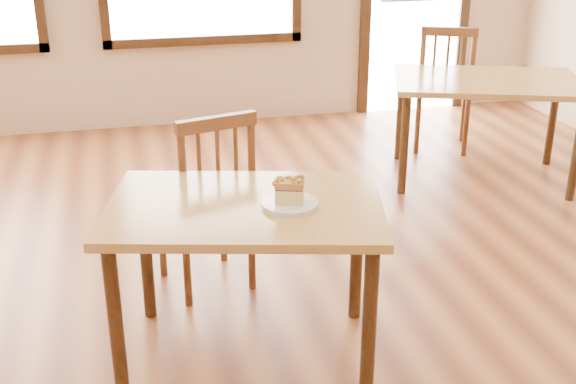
{
  "coord_description": "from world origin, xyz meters",
  "views": [
    {
      "loc": [
        -0.49,
        -2.46,
        1.96
      ],
      "look_at": [
        0.17,
        0.27,
        0.8
      ],
      "focal_mm": 45.0,
      "sensor_mm": 36.0,
      "label": 1
    }
  ],
  "objects_px": {
    "cafe_table_main": "(246,225)",
    "cafe_chair_main": "(207,199)",
    "cake_slice": "(289,190)",
    "cafe_table_second": "(486,91)",
    "plate": "(290,204)",
    "cafe_chair_second": "(444,87)"
  },
  "relations": [
    {
      "from": "cafe_table_main",
      "to": "cafe_chair_main",
      "type": "height_order",
      "value": "cafe_chair_main"
    },
    {
      "from": "cafe_chair_main",
      "to": "cake_slice",
      "type": "xyz_separation_m",
      "value": [
        0.26,
        -0.73,
        0.32
      ]
    },
    {
      "from": "cafe_table_main",
      "to": "cafe_chair_main",
      "type": "bearing_deg",
      "value": 111.23
    },
    {
      "from": "cafe_table_second",
      "to": "cake_slice",
      "type": "distance_m",
      "value": 2.66
    },
    {
      "from": "cafe_table_main",
      "to": "cafe_table_second",
      "type": "height_order",
      "value": "same"
    },
    {
      "from": "cafe_chair_second",
      "to": "plate",
      "type": "xyz_separation_m",
      "value": [
        -1.9,
        -2.54,
        0.23
      ]
    },
    {
      "from": "cafe_chair_main",
      "to": "plate",
      "type": "xyz_separation_m",
      "value": [
        0.26,
        -0.73,
        0.25
      ]
    },
    {
      "from": "cafe_table_main",
      "to": "plate",
      "type": "relative_size",
      "value": 5.49
    },
    {
      "from": "cafe_table_main",
      "to": "cafe_chair_second",
      "type": "height_order",
      "value": "cafe_chair_second"
    },
    {
      "from": "cafe_chair_second",
      "to": "plate",
      "type": "distance_m",
      "value": 3.18
    },
    {
      "from": "cafe_chair_main",
      "to": "cafe_table_main",
      "type": "bearing_deg",
      "value": 81.45
    },
    {
      "from": "plate",
      "to": "cake_slice",
      "type": "distance_m",
      "value": 0.07
    },
    {
      "from": "cafe_chair_second",
      "to": "cake_slice",
      "type": "bearing_deg",
      "value": 76.94
    },
    {
      "from": "cafe_chair_second",
      "to": "cake_slice",
      "type": "height_order",
      "value": "cafe_chair_second"
    },
    {
      "from": "cafe_chair_main",
      "to": "cafe_table_second",
      "type": "xyz_separation_m",
      "value": [
        2.16,
        1.13,
        0.16
      ]
    },
    {
      "from": "cafe_chair_main",
      "to": "cafe_chair_second",
      "type": "distance_m",
      "value": 2.82
    },
    {
      "from": "cafe_table_main",
      "to": "cafe_chair_main",
      "type": "distance_m",
      "value": 0.68
    },
    {
      "from": "cafe_chair_second",
      "to": "plate",
      "type": "bearing_deg",
      "value": 76.97
    },
    {
      "from": "cafe_chair_main",
      "to": "cake_slice",
      "type": "distance_m",
      "value": 0.84
    },
    {
      "from": "cafe_table_main",
      "to": "cake_slice",
      "type": "xyz_separation_m",
      "value": [
        0.18,
        -0.07,
        0.18
      ]
    },
    {
      "from": "cafe_chair_main",
      "to": "plate",
      "type": "bearing_deg",
      "value": 93.88
    },
    {
      "from": "cake_slice",
      "to": "cafe_table_second",
      "type": "bearing_deg",
      "value": 62.61
    }
  ]
}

